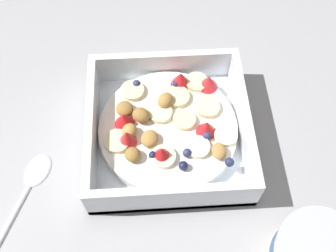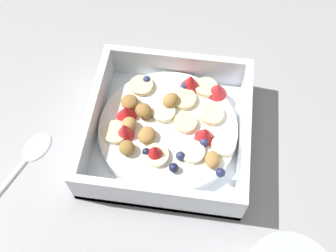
# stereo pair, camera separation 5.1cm
# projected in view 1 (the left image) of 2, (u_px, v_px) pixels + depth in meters

# --- Properties ---
(ground_plane) EXTENTS (2.40, 2.40, 0.00)m
(ground_plane) POSITION_uv_depth(u_px,v_px,m) (180.00, 149.00, 0.53)
(ground_plane) COLOR #9E9EA3
(fruit_bowl) EXTENTS (0.21, 0.21, 0.06)m
(fruit_bowl) POSITION_uv_depth(u_px,v_px,m) (168.00, 129.00, 0.52)
(fruit_bowl) COLOR white
(fruit_bowl) RESTS_ON ground
(spoon) EXTENTS (0.08, 0.17, 0.01)m
(spoon) POSITION_uv_depth(u_px,v_px,m) (27.00, 187.00, 0.49)
(spoon) COLOR silver
(spoon) RESTS_ON ground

